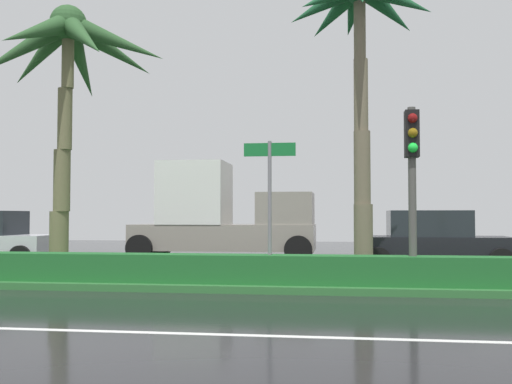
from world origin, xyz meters
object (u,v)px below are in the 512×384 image
object	(u,v)px
traffic_signal_median_right	(412,162)
street_name_sign	(270,192)
palm_tree_mid_left	(70,60)
palm_tree_centre_left	(359,21)
car_in_traffic_second	(432,241)
box_truck_lead	(222,216)

from	to	relation	value
traffic_signal_median_right	street_name_sign	distance (m)	2.99
palm_tree_mid_left	traffic_signal_median_right	xyz separation A→B (m)	(8.10, -1.45, -2.78)
palm_tree_centre_left	car_in_traffic_second	world-z (taller)	palm_tree_centre_left
palm_tree_centre_left	box_truck_lead	size ratio (longest dim) A/B	1.14
palm_tree_centre_left	street_name_sign	distance (m)	4.70
palm_tree_centre_left	traffic_signal_median_right	distance (m)	3.87
street_name_sign	palm_tree_mid_left	bearing A→B (deg)	164.63
palm_tree_mid_left	car_in_traffic_second	world-z (taller)	palm_tree_mid_left
car_in_traffic_second	palm_tree_mid_left	bearing A→B (deg)	-156.11
traffic_signal_median_right	box_truck_lead	xyz separation A→B (m)	(-5.57, 8.25, -1.11)
traffic_signal_median_right	box_truck_lead	bearing A→B (deg)	124.04
palm_tree_centre_left	traffic_signal_median_right	xyz separation A→B (m)	(0.99, -1.46, -3.45)
street_name_sign	car_in_traffic_second	distance (m)	7.05
palm_tree_mid_left	palm_tree_centre_left	size ratio (longest dim) A/B	0.91
street_name_sign	traffic_signal_median_right	bearing A→B (deg)	-0.59
traffic_signal_median_right	palm_tree_centre_left	bearing A→B (deg)	124.09
palm_tree_centre_left	car_in_traffic_second	xyz separation A→B (m)	(2.22, 4.13, -5.29)
palm_tree_mid_left	box_truck_lead	world-z (taller)	palm_tree_mid_left
palm_tree_centre_left	box_truck_lead	bearing A→B (deg)	124.03
traffic_signal_median_right	street_name_sign	size ratio (longest dim) A/B	1.21
traffic_signal_median_right	car_in_traffic_second	size ratio (longest dim) A/B	0.85
palm_tree_mid_left	box_truck_lead	size ratio (longest dim) A/B	1.04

